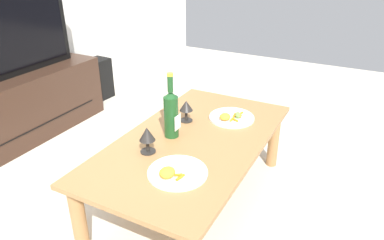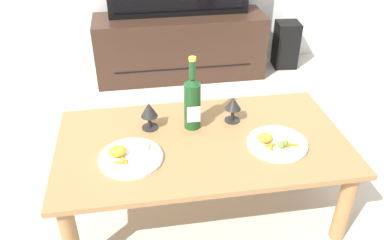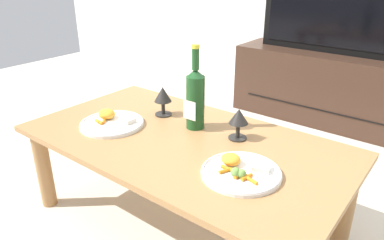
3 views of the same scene
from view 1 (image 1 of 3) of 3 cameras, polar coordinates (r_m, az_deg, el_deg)
The scene contains 10 objects.
ground_plane at distance 2.18m, azimuth 0.19°, elevation -12.74°, with size 6.40×6.40×0.00m, color beige.
dining_table at distance 1.97m, azimuth 0.21°, elevation -4.61°, with size 1.33×0.72×0.42m.
tv_stand at distance 3.04m, azimuth -25.54°, elevation 1.87°, with size 1.34×0.41×0.50m.
tv_screen at distance 2.88m, azimuth -27.61°, elevation 11.80°, with size 1.08×0.05×0.59m.
floor_speaker at distance 3.65m, azimuth -14.55°, elevation 6.47°, with size 0.19×0.19×0.39m, color black.
wine_bottle at distance 1.91m, azimuth -3.36°, elevation 1.23°, with size 0.08×0.08×0.36m.
goblet_left at distance 1.79m, azimuth -7.19°, elevation -2.49°, with size 0.08×0.08×0.14m.
goblet_right at distance 2.10m, azimuth -0.93°, elevation 2.08°, with size 0.08×0.08×0.13m.
dinner_plate_left at distance 1.65m, azimuth -2.54°, elevation -8.26°, with size 0.28×0.28×0.06m.
dinner_plate_right at distance 2.17m, azimuth 6.31°, elevation 0.50°, with size 0.27×0.27×0.05m.
Camera 1 is at (-1.51, -0.78, 1.36)m, focal length 33.35 mm.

